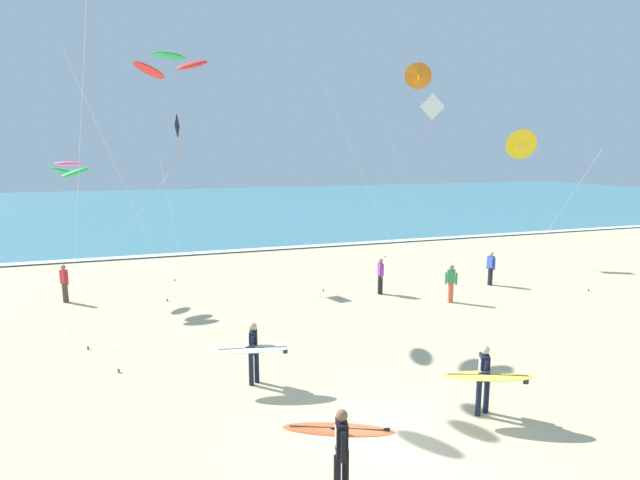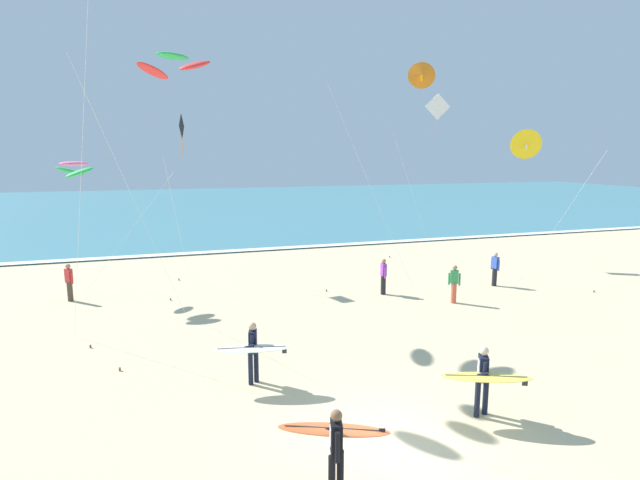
{
  "view_description": "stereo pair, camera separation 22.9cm",
  "coord_description": "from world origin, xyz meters",
  "views": [
    {
      "loc": [
        -4.63,
        -8.72,
        6.08
      ],
      "look_at": [
        -0.24,
        4.26,
        3.73
      ],
      "focal_mm": 28.2,
      "sensor_mm": 36.0,
      "label": 1
    },
    {
      "loc": [
        -4.42,
        -8.8,
        6.08
      ],
      "look_at": [
        -0.24,
        4.26,
        3.73
      ],
      "focal_mm": 28.2,
      "sensor_mm": 36.0,
      "label": 2
    }
  ],
  "objects": [
    {
      "name": "ground_plane",
      "position": [
        0.0,
        0.0,
        0.0
      ],
      "size": [
        160.0,
        160.0,
        0.0
      ],
      "primitive_type": "plane",
      "color": "beige"
    },
    {
      "name": "ocean_water",
      "position": [
        0.0,
        52.08,
        0.04
      ],
      "size": [
        160.0,
        60.0,
        0.08
      ],
      "primitive_type": "cube",
      "color": "teal",
      "rests_on": "ground"
    },
    {
      "name": "shoreline_foam",
      "position": [
        0.0,
        22.38,
        0.09
      ],
      "size": [
        160.0,
        0.84,
        0.01
      ],
      "primitive_type": "cube",
      "color": "white",
      "rests_on": "ocean_water"
    },
    {
      "name": "surfer_lead",
      "position": [
        -1.64,
        -1.04,
        1.04
      ],
      "size": [
        2.14,
        1.11,
        1.71
      ],
      "color": "black",
      "rests_on": "ground"
    },
    {
      "name": "surfer_trailing",
      "position": [
        2.46,
        0.35,
        1.04
      ],
      "size": [
        2.05,
        1.4,
        1.71
      ],
      "color": "black",
      "rests_on": "ground"
    },
    {
      "name": "surfer_third",
      "position": [
        -2.3,
        3.64,
        1.04
      ],
      "size": [
        2.08,
        1.14,
        1.71
      ],
      "color": "black",
      "rests_on": "ground"
    },
    {
      "name": "kite_arc_emerald_near",
      "position": [
        -3.73,
        10.38,
        9.19
      ],
      "size": [
        4.49,
        4.1,
        9.57
      ],
      "color": "red",
      "rests_on": "ground"
    },
    {
      "name": "kite_diamond_charcoal_far",
      "position": [
        -3.29,
        16.25,
        7.08
      ],
      "size": [
        1.12,
        4.42,
        7.94
      ],
      "color": "black",
      "rests_on": "ground"
    },
    {
      "name": "kite_delta_amber_high",
      "position": [
        6.05,
        10.31,
        9.22
      ],
      "size": [
        4.18,
        1.96,
        9.84
      ],
      "color": "orange",
      "rests_on": "ground"
    },
    {
      "name": "kite_delta_golden_low",
      "position": [
        10.9,
        9.65,
        6.49
      ],
      "size": [
        3.62,
        2.09,
        7.16
      ],
      "color": "yellow",
      "rests_on": "ground"
    },
    {
      "name": "kite_diamond_ivory_distant",
      "position": [
        10.95,
        17.3,
        8.54
      ],
      "size": [
        3.31,
        0.71,
        9.49
      ],
      "color": "white",
      "rests_on": "ground"
    },
    {
      "name": "kite_arc_rose_close",
      "position": [
        -7.75,
        14.44,
        5.45
      ],
      "size": [
        5.0,
        2.84,
        5.78
      ],
      "color": "green",
      "rests_on": "ground"
    },
    {
      "name": "bystander_purple_top",
      "position": [
        4.73,
        10.68,
        0.81
      ],
      "size": [
        0.22,
        0.5,
        1.59
      ],
      "color": "black",
      "rests_on": "ground"
    },
    {
      "name": "bystander_red_top",
      "position": [
        -8.19,
        13.74,
        0.81
      ],
      "size": [
        0.36,
        0.39,
        1.59
      ],
      "color": "#4C3D2D",
      "rests_on": "ground"
    },
    {
      "name": "bystander_blue_top",
      "position": [
        10.29,
        10.42,
        0.81
      ],
      "size": [
        0.23,
        0.49,
        1.59
      ],
      "color": "black",
      "rests_on": "ground"
    },
    {
      "name": "bystander_green_top",
      "position": [
        6.95,
        8.62,
        0.81
      ],
      "size": [
        0.43,
        0.33,
        1.59
      ],
      "color": "#D8593F",
      "rests_on": "ground"
    }
  ]
}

